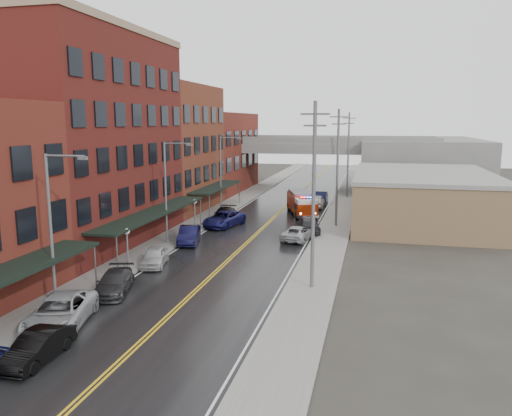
# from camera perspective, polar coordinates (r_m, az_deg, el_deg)

# --- Properties ---
(ground) EXTENTS (220.00, 220.00, 0.00)m
(ground) POSITION_cam_1_polar(r_m,az_deg,el_deg) (22.19, -19.15, -19.70)
(ground) COLOR #2D2B26
(ground) RESTS_ON ground
(road) EXTENTS (11.00, 160.00, 0.02)m
(road) POSITION_cam_1_polar(r_m,az_deg,el_deg) (48.55, 0.13, -2.92)
(road) COLOR black
(road) RESTS_ON ground
(sidewalk_left) EXTENTS (3.00, 160.00, 0.15)m
(sidewalk_left) POSITION_cam_1_polar(r_m,az_deg,el_deg) (50.68, -7.94, -2.39)
(sidewalk_left) COLOR slate
(sidewalk_left) RESTS_ON ground
(sidewalk_right) EXTENTS (3.00, 160.00, 0.15)m
(sidewalk_right) POSITION_cam_1_polar(r_m,az_deg,el_deg) (47.44, 8.76, -3.26)
(sidewalk_right) COLOR slate
(sidewalk_right) RESTS_ON ground
(curb_left) EXTENTS (0.30, 160.00, 0.15)m
(curb_left) POSITION_cam_1_polar(r_m,az_deg,el_deg) (50.11, -6.18, -2.49)
(curb_left) COLOR gray
(curb_left) RESTS_ON ground
(curb_right) EXTENTS (0.30, 160.00, 0.15)m
(curb_right) POSITION_cam_1_polar(r_m,az_deg,el_deg) (47.59, 6.77, -3.17)
(curb_right) COLOR gray
(curb_right) RESTS_ON ground
(brick_building_b) EXTENTS (9.00, 20.00, 18.00)m
(brick_building_b) POSITION_cam_1_polar(r_m,az_deg,el_deg) (45.99, -18.47, 7.18)
(brick_building_b) COLOR #4F1915
(brick_building_b) RESTS_ON ground
(brick_building_c) EXTENTS (9.00, 15.00, 15.00)m
(brick_building_c) POSITION_cam_1_polar(r_m,az_deg,el_deg) (61.62, -9.78, 6.70)
(brick_building_c) COLOR brown
(brick_building_c) RESTS_ON ground
(brick_building_far) EXTENTS (9.00, 20.00, 12.00)m
(brick_building_far) POSITION_cam_1_polar(r_m,az_deg,el_deg) (78.07, -4.68, 6.35)
(brick_building_far) COLOR maroon
(brick_building_far) RESTS_ON ground
(tan_building) EXTENTS (14.00, 22.00, 5.00)m
(tan_building) POSITION_cam_1_polar(r_m,az_deg,el_deg) (56.91, 18.43, 1.02)
(tan_building) COLOR brown
(tan_building) RESTS_ON ground
(right_far_block) EXTENTS (18.00, 30.00, 8.00)m
(right_far_block) POSITION_cam_1_polar(r_m,az_deg,el_deg) (86.64, 18.16, 4.91)
(right_far_block) COLOR slate
(right_far_block) RESTS_ON ground
(awning_1) EXTENTS (2.60, 18.00, 3.09)m
(awning_1) POSITION_cam_1_polar(r_m,az_deg,el_deg) (43.88, -11.57, -0.53)
(awning_1) COLOR black
(awning_1) RESTS_ON ground
(awning_2) EXTENTS (2.60, 13.00, 3.09)m
(awning_2) POSITION_cam_1_polar(r_m,az_deg,el_deg) (59.99, -4.53, 2.40)
(awning_2) COLOR black
(awning_2) RESTS_ON ground
(globe_lamp_1) EXTENTS (0.44, 0.44, 3.12)m
(globe_lamp_1) POSITION_cam_1_polar(r_m,az_deg,el_deg) (37.40, -14.53, -3.50)
(globe_lamp_1) COLOR #59595B
(globe_lamp_1) RESTS_ON ground
(globe_lamp_2) EXTENTS (0.44, 0.44, 3.12)m
(globe_lamp_2) POSITION_cam_1_polar(r_m,az_deg,el_deg) (49.93, -7.04, 0.06)
(globe_lamp_2) COLOR #59595B
(globe_lamp_2) RESTS_ON ground
(street_lamp_0) EXTENTS (2.64, 0.22, 9.00)m
(street_lamp_0) POSITION_cam_1_polar(r_m,az_deg,el_deg) (30.24, -22.08, -1.47)
(street_lamp_0) COLOR #59595B
(street_lamp_0) RESTS_ON ground
(street_lamp_1) EXTENTS (2.64, 0.22, 9.00)m
(street_lamp_1) POSITION_cam_1_polar(r_m,az_deg,el_deg) (44.06, -10.01, 2.46)
(street_lamp_1) COLOR #59595B
(street_lamp_1) RESTS_ON ground
(street_lamp_2) EXTENTS (2.64, 0.22, 9.00)m
(street_lamp_2) POSITION_cam_1_polar(r_m,az_deg,el_deg) (58.99, -3.84, 4.43)
(street_lamp_2) COLOR #59595B
(street_lamp_2) RESTS_ON ground
(utility_pole_0) EXTENTS (1.80, 0.24, 12.00)m
(utility_pole_0) POSITION_cam_1_polar(r_m,az_deg,el_deg) (31.61, 6.60, 1.72)
(utility_pole_0) COLOR #59595B
(utility_pole_0) RESTS_ON ground
(utility_pole_1) EXTENTS (1.80, 0.24, 12.00)m
(utility_pole_1) POSITION_cam_1_polar(r_m,az_deg,el_deg) (51.41, 9.29, 4.78)
(utility_pole_1) COLOR #59595B
(utility_pole_1) RESTS_ON ground
(utility_pole_2) EXTENTS (1.80, 0.24, 12.00)m
(utility_pole_2) POSITION_cam_1_polar(r_m,az_deg,el_deg) (71.31, 10.49, 6.13)
(utility_pole_2) COLOR #59595B
(utility_pole_2) RESTS_ON ground
(overpass) EXTENTS (40.00, 10.00, 7.50)m
(overpass) POSITION_cam_1_polar(r_m,az_deg,el_deg) (78.98, 5.51, 6.36)
(overpass) COLOR slate
(overpass) RESTS_ON ground
(fire_truck) EXTENTS (4.67, 7.62, 2.65)m
(fire_truck) POSITION_cam_1_polar(r_m,az_deg,el_deg) (57.94, 5.25, 0.57)
(fire_truck) COLOR #942206
(fire_truck) RESTS_ON ground
(parked_car_left_1) EXTENTS (1.52, 4.17, 1.37)m
(parked_car_left_1) POSITION_cam_1_polar(r_m,az_deg,el_deg) (25.43, -23.71, -14.33)
(parked_car_left_1) COLOR black
(parked_car_left_1) RESTS_ON ground
(parked_car_left_2) EXTENTS (4.09, 6.33, 1.62)m
(parked_car_left_2) POSITION_cam_1_polar(r_m,az_deg,el_deg) (28.81, -21.52, -11.04)
(parked_car_left_2) COLOR #A3A7AB
(parked_car_left_2) RESTS_ON ground
(parked_car_left_3) EXTENTS (3.13, 5.05, 1.37)m
(parked_car_left_3) POSITION_cam_1_polar(r_m,az_deg,el_deg) (33.17, -15.91, -8.19)
(parked_car_left_3) COLOR #262628
(parked_car_left_3) RESTS_ON ground
(parked_car_left_4) EXTENTS (2.57, 4.41, 1.41)m
(parked_car_left_4) POSITION_cam_1_polar(r_m,az_deg,el_deg) (38.52, -11.50, -5.46)
(parked_car_left_4) COLOR #B3B3B3
(parked_car_left_4) RESTS_ON ground
(parked_car_left_5) EXTENTS (2.70, 4.92, 1.54)m
(parked_car_left_5) POSITION_cam_1_polar(r_m,az_deg,el_deg) (44.89, -7.67, -3.07)
(parked_car_left_5) COLOR black
(parked_car_left_5) RESTS_ON ground
(parked_car_left_6) EXTENTS (3.84, 6.13, 1.58)m
(parked_car_left_6) POSITION_cam_1_polar(r_m,az_deg,el_deg) (51.73, -3.67, -1.26)
(parked_car_left_6) COLOR #14164E
(parked_car_left_6) RESTS_ON ground
(parked_car_left_7) EXTENTS (2.23, 5.00, 1.42)m
(parked_car_left_7) POSITION_cam_1_polar(r_m,az_deg,el_deg) (54.72, -3.69, -0.73)
(parked_car_left_7) COLOR black
(parked_car_left_7) RESTS_ON ground
(parked_car_right_0) EXTENTS (2.85, 5.05, 1.33)m
(parked_car_right_0) POSITION_cam_1_polar(r_m,az_deg,el_deg) (45.89, 4.82, -2.86)
(parked_car_right_0) COLOR #9DA0A4
(parked_car_right_0) RESTS_ON ground
(parked_car_right_1) EXTENTS (3.04, 5.39, 1.47)m
(parked_car_right_1) POSITION_cam_1_polar(r_m,az_deg,el_deg) (48.97, 6.04, -1.99)
(parked_car_right_1) COLOR black
(parked_car_right_1) RESTS_ON ground
(parked_car_right_2) EXTENTS (1.95, 4.82, 1.64)m
(parked_car_right_2) POSITION_cam_1_polar(r_m,az_deg,el_deg) (63.32, 6.95, 0.77)
(parked_car_right_2) COLOR silver
(parked_car_right_2) RESTS_ON ground
(parked_car_right_3) EXTENTS (1.87, 5.02, 1.64)m
(parked_car_right_3) POSITION_cam_1_polar(r_m,az_deg,el_deg) (66.94, 7.39, 1.25)
(parked_car_right_3) COLOR black
(parked_car_right_3) RESTS_ON ground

